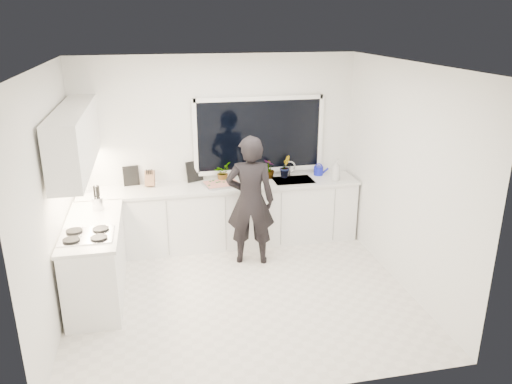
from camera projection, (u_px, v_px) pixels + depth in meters
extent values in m
cube|color=beige|center=(241.00, 294.00, 6.04)|extent=(4.00, 3.50, 0.02)
cube|color=white|center=(218.00, 150.00, 7.22)|extent=(4.00, 0.02, 2.70)
cube|color=white|center=(50.00, 201.00, 5.20)|extent=(0.02, 3.50, 2.70)
cube|color=white|center=(404.00, 177.00, 5.99)|extent=(0.02, 3.50, 2.70)
cube|color=white|center=(238.00, 64.00, 5.14)|extent=(4.00, 3.50, 0.02)
cube|color=black|center=(259.00, 135.00, 7.24)|extent=(1.80, 0.02, 1.00)
cube|color=white|center=(223.00, 216.00, 7.23)|extent=(3.92, 0.58, 0.88)
cube|color=white|center=(96.00, 261.00, 5.89)|extent=(0.58, 1.60, 0.88)
cube|color=silver|center=(222.00, 186.00, 7.07)|extent=(3.94, 0.62, 0.04)
cube|color=silver|center=(92.00, 225.00, 5.74)|extent=(0.62, 1.60, 0.04)
cube|color=white|center=(75.00, 138.00, 5.72)|extent=(0.34, 2.10, 0.70)
cube|color=silver|center=(293.00, 183.00, 7.30)|extent=(0.58, 0.42, 0.14)
cylinder|color=silver|center=(290.00, 169.00, 7.43)|extent=(0.03, 0.03, 0.22)
cube|color=black|center=(86.00, 235.00, 5.40)|extent=(0.56, 0.48, 0.03)
imported|color=black|center=(250.00, 201.00, 6.57)|extent=(0.72, 0.55, 1.76)
cube|color=silver|center=(222.00, 184.00, 7.04)|extent=(0.56, 0.46, 0.03)
cube|color=red|center=(222.00, 183.00, 7.04)|extent=(0.51, 0.41, 0.01)
cylinder|color=#131ABA|center=(318.00, 171.00, 7.49)|extent=(0.17, 0.17, 0.13)
cylinder|color=silver|center=(85.00, 182.00, 6.76)|extent=(0.13, 0.13, 0.26)
cube|color=#936844|center=(150.00, 179.00, 6.97)|extent=(0.15, 0.12, 0.22)
cylinder|color=silver|center=(98.00, 204.00, 6.13)|extent=(0.17, 0.17, 0.16)
cube|color=black|center=(131.00, 176.00, 7.00)|extent=(0.22, 0.05, 0.28)
cube|color=black|center=(194.00, 171.00, 7.18)|extent=(0.24, 0.12, 0.30)
imported|color=#26662D|center=(222.00, 172.00, 7.18)|extent=(0.30, 0.31, 0.27)
imported|color=#26662D|center=(249.00, 169.00, 7.25)|extent=(0.17, 0.20, 0.32)
imported|color=#26662D|center=(269.00, 169.00, 7.32)|extent=(0.22, 0.22, 0.28)
imported|color=#26662D|center=(285.00, 167.00, 7.36)|extent=(0.22, 0.23, 0.32)
imported|color=#D8BF66|center=(336.00, 170.00, 7.20)|extent=(0.17, 0.16, 0.32)
imported|color=#D8BF66|center=(337.00, 174.00, 7.23)|extent=(0.11, 0.11, 0.18)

